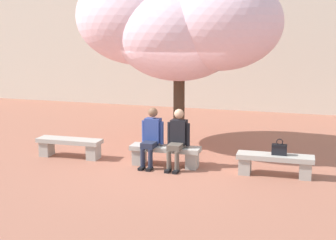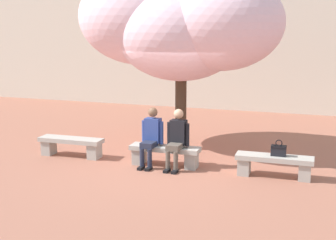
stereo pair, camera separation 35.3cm
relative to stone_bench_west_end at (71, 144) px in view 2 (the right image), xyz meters
The scene contains 8 objects.
ground_plane 2.39m from the stone_bench_west_end, ahead, with size 100.00×100.00×0.00m, color #9E604C.
stone_bench_west_end is the anchor object (origin of this frame).
stone_bench_near_west 2.37m from the stone_bench_west_end, ahead, with size 1.57×0.47×0.45m.
stone_bench_center 4.74m from the stone_bench_west_end, ahead, with size 1.57×0.47×0.45m.
person_seated_left 2.11m from the stone_bench_west_end, ahead, with size 0.51×0.69×1.29m.
person_seated_right 2.69m from the stone_bench_west_end, ahead, with size 0.51×0.69×1.29m.
handbag 4.82m from the stone_bench_west_end, ahead, with size 0.30×0.15×0.34m.
cherry_tree_main 3.83m from the stone_bench_west_end, 35.09° to the left, with size 5.09×3.43×4.47m.
Camera 2 is at (3.38, -9.38, 3.00)m, focal length 50.00 mm.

